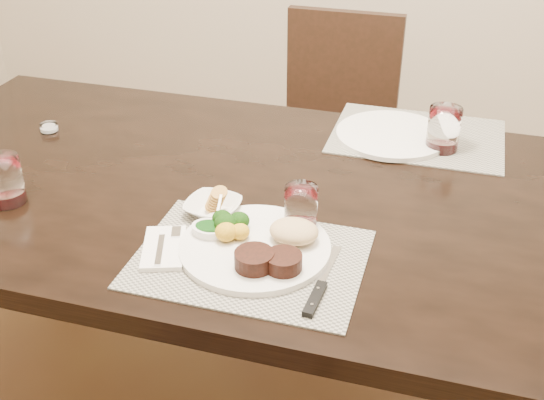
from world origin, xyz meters
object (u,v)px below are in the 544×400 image
(dinner_plate, at_px, (261,245))
(chair_far, at_px, (335,126))
(cracker_bowl, at_px, (213,207))
(wine_glass_near, at_px, (301,210))
(far_plate, at_px, (392,135))
(steak_knife, at_px, (318,290))

(dinner_plate, bearing_deg, chair_far, 116.58)
(cracker_bowl, height_order, wine_glass_near, wine_glass_near)
(dinner_plate, xyz_separation_m, wine_glass_near, (0.05, 0.11, 0.03))
(dinner_plate, relative_size, cracker_bowl, 2.37)
(wine_glass_near, bearing_deg, dinner_plate, -115.52)
(wine_glass_near, height_order, far_plate, wine_glass_near)
(chair_far, bearing_deg, far_plate, -64.73)
(chair_far, height_order, dinner_plate, chair_far)
(chair_far, height_order, far_plate, chair_far)
(dinner_plate, height_order, steak_knife, dinner_plate)
(cracker_bowl, bearing_deg, steak_knife, -35.76)
(dinner_plate, bearing_deg, cracker_bowl, 165.04)
(chair_far, xyz_separation_m, steak_knife, (0.23, -1.28, 0.26))
(chair_far, xyz_separation_m, dinner_plate, (0.08, -1.18, 0.27))
(steak_knife, height_order, wine_glass_near, wine_glass_near)
(chair_far, relative_size, dinner_plate, 2.88)
(chair_far, xyz_separation_m, cracker_bowl, (-0.06, -1.07, 0.27))
(cracker_bowl, bearing_deg, chair_far, 86.55)
(steak_knife, height_order, far_plate, far_plate)
(dinner_plate, relative_size, wine_glass_near, 3.17)
(dinner_plate, relative_size, far_plate, 1.03)
(far_plate, bearing_deg, cracker_bowl, -123.18)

